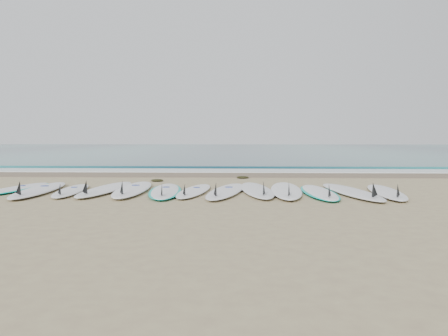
{
  "coord_description": "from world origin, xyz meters",
  "views": [
    {
      "loc": [
        0.91,
        -8.58,
        1.1
      ],
      "look_at": [
        0.53,
        1.35,
        0.4
      ],
      "focal_mm": 35.0,
      "sensor_mm": 36.0,
      "label": 1
    }
  ],
  "objects": [
    {
      "name": "ground",
      "position": [
        0.0,
        0.0,
        0.0
      ],
      "size": [
        120.0,
        120.0,
        0.0
      ],
      "primitive_type": "plane",
      "color": "tan"
    },
    {
      "name": "ocean",
      "position": [
        0.0,
        32.5,
        0.01
      ],
      "size": [
        120.0,
        55.0,
        0.03
      ],
      "primitive_type": "cube",
      "color": "#1F5C65",
      "rests_on": "ground"
    },
    {
      "name": "wet_sand_band",
      "position": [
        0.0,
        4.1,
        0.01
      ],
      "size": [
        120.0,
        1.8,
        0.01
      ],
      "primitive_type": "cube",
      "color": "brown",
      "rests_on": "ground"
    },
    {
      "name": "foam_band",
      "position": [
        0.0,
        5.5,
        0.02
      ],
      "size": [
        120.0,
        1.4,
        0.04
      ],
      "primitive_type": "cube",
      "color": "silver",
      "rests_on": "ground"
    },
    {
      "name": "wave_crest",
      "position": [
        0.0,
        7.0,
        0.05
      ],
      "size": [
        120.0,
        1.0,
        0.1
      ],
      "primitive_type": "cube",
      "color": "#1F5C65",
      "rests_on": "ground"
    },
    {
      "name": "surfboard_0",
      "position": [
        -3.74,
        0.16,
        0.04
      ],
      "size": [
        0.77,
        2.41,
        0.3
      ],
      "rotation": [
        0.0,
        0.0,
        -0.09
      ],
      "color": "silver",
      "rests_on": "ground"
    },
    {
      "name": "surfboard_1",
      "position": [
        -3.11,
        -0.11,
        0.06
      ],
      "size": [
        0.89,
        2.89,
        0.36
      ],
      "rotation": [
        0.0,
        0.0,
        0.11
      ],
      "color": "white",
      "rests_on": "ground"
    },
    {
      "name": "surfboard_2",
      "position": [
        -2.46,
        -0.11,
        0.05
      ],
      "size": [
        0.79,
        2.35,
        0.3
      ],
      "rotation": [
        0.0,
        0.0,
        0.14
      ],
      "color": "white",
      "rests_on": "ground"
    },
    {
      "name": "surfboard_3",
      "position": [
        -1.83,
        0.09,
        0.06
      ],
      "size": [
        0.74,
        2.82,
        0.36
      ],
      "rotation": [
        0.0,
        0.0,
        -0.06
      ],
      "color": "white",
      "rests_on": "ground"
    },
    {
      "name": "surfboard_4",
      "position": [
        -1.27,
        0.07,
        0.06
      ],
      "size": [
        0.77,
        2.92,
        0.37
      ],
      "rotation": [
        0.0,
        0.0,
        0.06
      ],
      "color": "white",
      "rests_on": "ground"
    },
    {
      "name": "surfboard_5",
      "position": [
        -0.57,
        -0.09,
        0.05
      ],
      "size": [
        0.9,
        2.65,
        0.33
      ],
      "rotation": [
        0.0,
        0.0,
        0.11
      ],
      "color": "white",
      "rests_on": "ground"
    },
    {
      "name": "surfboard_6",
      "position": [
        -0.01,
        -0.08,
        0.05
      ],
      "size": [
        0.72,
        2.41,
        0.3
      ],
      "rotation": [
        0.0,
        0.0,
        -0.1
      ],
      "color": "white",
      "rests_on": "ground"
    },
    {
      "name": "surfboard_7",
      "position": [
        0.62,
        -0.13,
        0.06
      ],
      "size": [
        0.98,
        2.77,
        0.35
      ],
      "rotation": [
        0.0,
        0.0,
        -0.16
      ],
      "color": "white",
      "rests_on": "ground"
    },
    {
      "name": "surfboard_8",
      "position": [
        1.24,
        0.07,
        0.06
      ],
      "size": [
        0.83,
        2.8,
        0.35
      ],
      "rotation": [
        0.0,
        0.0,
        0.09
      ],
      "color": "white",
      "rests_on": "ground"
    },
    {
      "name": "surfboard_9",
      "position": [
        1.82,
        0.02,
        0.06
      ],
      "size": [
        0.76,
        2.93,
        0.37
      ],
      "rotation": [
        0.0,
        0.0,
        -0.06
      ],
      "color": "white",
      "rests_on": "ground"
    },
    {
      "name": "surfboard_10",
      "position": [
        2.43,
        -0.17,
        0.05
      ],
      "size": [
        0.64,
        2.5,
        0.32
      ],
      "rotation": [
        0.0,
        0.0,
        0.02
      ],
      "color": "white",
      "rests_on": "ground"
    },
    {
      "name": "surfboard_11",
      "position": [
        3.06,
        -0.16,
        0.06
      ],
      "size": [
        0.96,
        2.87,
        0.36
      ],
      "rotation": [
        0.0,
        0.0,
        0.14
      ],
      "color": "silver",
      "rests_on": "ground"
    },
    {
      "name": "surfboard_12",
      "position": [
        3.72,
        -0.14,
        0.06
      ],
      "size": [
        0.81,
        2.62,
        0.33
      ],
      "rotation": [
        0.0,
        0.0,
        -0.11
      ],
      "color": "white",
      "rests_on": "ground"
    },
    {
      "name": "seaweed_near",
      "position": [
        -1.17,
        2.17,
        0.03
      ],
      "size": [
        0.32,
        0.25,
        0.06
      ],
      "primitive_type": "ellipsoid",
      "color": "black",
      "rests_on": "ground"
    },
    {
      "name": "seaweed_far",
      "position": [
        0.97,
        3.07,
        0.03
      ],
      "size": [
        0.33,
        0.26,
        0.06
      ],
      "primitive_type": "ellipsoid",
      "color": "black",
      "rests_on": "ground"
    }
  ]
}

